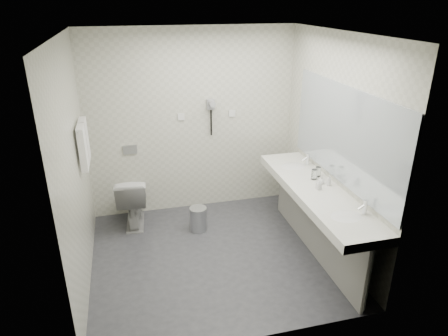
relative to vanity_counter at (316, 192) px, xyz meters
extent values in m
plane|color=#2E2F34|center=(-1.12, 0.20, -0.80)|extent=(2.80, 2.80, 0.00)
plane|color=silver|center=(-1.12, 0.20, 1.70)|extent=(2.80, 2.80, 0.00)
plane|color=beige|center=(-1.12, 1.50, 0.45)|extent=(2.80, 0.00, 2.80)
plane|color=beige|center=(-1.12, -1.10, 0.45)|extent=(2.80, 0.00, 2.80)
plane|color=beige|center=(-2.52, 0.20, 0.45)|extent=(0.00, 2.60, 2.60)
plane|color=beige|center=(0.27, 0.20, 0.45)|extent=(0.00, 2.60, 2.60)
cube|color=silver|center=(0.00, 0.00, 0.00)|extent=(0.55, 2.20, 0.10)
cube|color=gray|center=(0.02, 0.00, -0.42)|extent=(0.03, 2.15, 0.75)
cylinder|color=silver|center=(0.05, -1.04, -0.42)|extent=(0.06, 0.06, 0.75)
cylinder|color=silver|center=(0.05, 1.04, -0.42)|extent=(0.06, 0.06, 0.75)
cube|color=#B2BCC6|center=(0.26, 0.00, 0.65)|extent=(0.02, 2.20, 1.05)
ellipsoid|color=silver|center=(0.00, -0.65, 0.04)|extent=(0.40, 0.31, 0.05)
ellipsoid|color=silver|center=(0.00, 0.65, 0.04)|extent=(0.40, 0.31, 0.05)
cylinder|color=silver|center=(0.19, -0.65, 0.12)|extent=(0.04, 0.04, 0.15)
cylinder|color=silver|center=(0.19, 0.65, 0.12)|extent=(0.04, 0.04, 0.15)
imported|color=silver|center=(0.01, -0.03, 0.11)|extent=(0.06, 0.06, 0.11)
imported|color=silver|center=(0.11, 0.09, 0.09)|extent=(0.10, 0.10, 0.09)
imported|color=silver|center=(0.17, 0.03, 0.11)|extent=(0.06, 0.06, 0.12)
cylinder|color=silver|center=(0.08, 0.23, 0.11)|extent=(0.08, 0.08, 0.12)
cylinder|color=silver|center=(0.16, 0.29, 0.11)|extent=(0.06, 0.06, 0.12)
imported|color=silver|center=(-2.00, 1.20, -0.45)|extent=(0.45, 0.72, 0.70)
cube|color=#B2B5BA|center=(-1.98, 1.49, 0.15)|extent=(0.18, 0.02, 0.12)
cylinder|color=#B2B5BA|center=(-1.20, 0.82, -0.65)|extent=(0.28, 0.28, 0.31)
cylinder|color=#B2B5BA|center=(-1.20, 0.82, -0.48)|extent=(0.22, 0.22, 0.02)
cylinder|color=silver|center=(-2.47, 0.75, 0.75)|extent=(0.02, 0.62, 0.02)
cube|color=white|center=(-2.46, 0.61, 0.53)|extent=(0.07, 0.24, 0.48)
cube|color=white|center=(-2.46, 0.89, 0.53)|extent=(0.07, 0.24, 0.48)
cube|color=gray|center=(-0.88, 1.47, 0.70)|extent=(0.10, 0.04, 0.14)
cylinder|color=gray|center=(-0.88, 1.40, 0.73)|extent=(0.08, 0.14, 0.08)
cylinder|color=black|center=(-0.88, 1.46, 0.45)|extent=(0.02, 0.02, 0.35)
cube|color=silver|center=(-1.27, 1.49, 0.55)|extent=(0.09, 0.02, 0.09)
cube|color=silver|center=(-0.57, 1.49, 0.55)|extent=(0.09, 0.02, 0.09)
camera|label=1|loc=(-1.99, -3.67, 2.01)|focal=32.28mm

